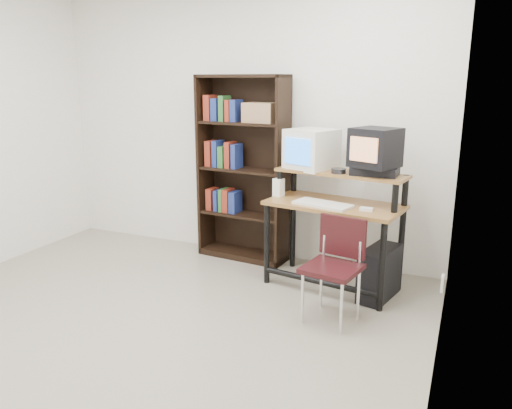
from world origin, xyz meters
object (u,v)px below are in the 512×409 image
at_px(school_chair, 336,259).
at_px(computer_desk, 335,209).
at_px(crt_tv, 375,148).
at_px(pc_tower, 379,273).
at_px(bookshelf, 244,167).
at_px(crt_monitor, 311,149).

bearing_deg(school_chair, computer_desk, 116.28).
xyz_separation_m(crt_tv, pc_tower, (0.11, -0.13, -0.99)).
distance_m(computer_desk, bookshelf, 1.09).
bearing_deg(crt_monitor, pc_tower, 1.18).
distance_m(crt_monitor, pc_tower, 1.18).
xyz_separation_m(school_chair, bookshelf, (-1.17, 0.94, 0.45)).
bearing_deg(crt_monitor, computer_desk, -9.12).
xyz_separation_m(crt_tv, bookshelf, (-1.30, 0.34, -0.29)).
bearing_deg(school_chair, bookshelf, 151.50).
bearing_deg(computer_desk, pc_tower, -3.74).
distance_m(school_chair, bookshelf, 1.56).
xyz_separation_m(computer_desk, pc_tower, (0.41, -0.09, -0.47)).
distance_m(crt_tv, pc_tower, 1.01).
distance_m(crt_monitor, school_chair, 1.09).
bearing_deg(crt_tv, computer_desk, -151.60).
relative_size(pc_tower, bookshelf, 0.25).
bearing_deg(crt_tv, school_chair, -80.18).
height_order(crt_tv, school_chair, crt_tv).
relative_size(school_chair, bookshelf, 0.43).
bearing_deg(school_chair, crt_tv, 88.01).
distance_m(crt_monitor, crt_tv, 0.58).
xyz_separation_m(crt_tv, school_chair, (-0.13, -0.60, -0.74)).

